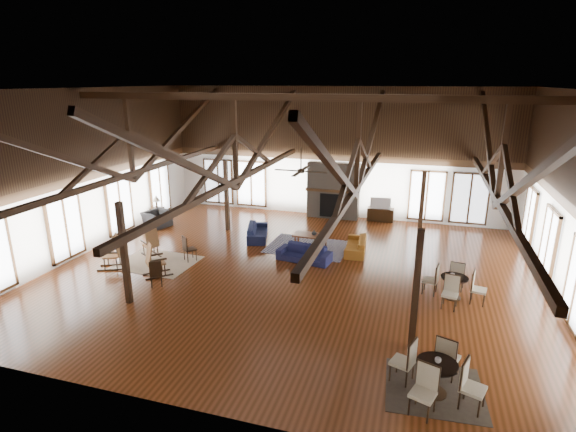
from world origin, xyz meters
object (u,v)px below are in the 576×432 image
(sofa_navy_left, at_px, (258,232))
(sofa_orange, at_px, (356,245))
(cafe_table_near, at_px, (436,373))
(cafe_table_far, at_px, (454,283))
(tv_console, at_px, (380,214))
(armchair, at_px, (157,219))
(coffee_table, at_px, (311,236))
(sofa_navy_front, at_px, (304,253))

(sofa_navy_left, xyz_separation_m, sofa_orange, (4.10, -0.36, -0.01))
(sofa_orange, relative_size, cafe_table_near, 0.94)
(sofa_navy_left, distance_m, cafe_table_far, 8.17)
(sofa_navy_left, height_order, cafe_table_near, cafe_table_near)
(sofa_orange, height_order, tv_console, tv_console)
(cafe_table_near, xyz_separation_m, cafe_table_far, (0.56, 4.64, -0.03))
(armchair, distance_m, cafe_table_near, 14.26)
(sofa_navy_left, relative_size, armchair, 1.78)
(cafe_table_far, height_order, tv_console, cafe_table_far)
(cafe_table_far, bearing_deg, sofa_navy_left, 156.04)
(coffee_table, distance_m, cafe_table_far, 5.90)
(sofa_navy_front, relative_size, armchair, 1.80)
(sofa_navy_front, bearing_deg, armchair, 173.62)
(sofa_navy_left, height_order, armchair, armchair)
(cafe_table_far, relative_size, tv_console, 1.58)
(armchair, height_order, cafe_table_near, cafe_table_near)
(cafe_table_far, distance_m, tv_console, 7.77)
(armchair, bearing_deg, sofa_navy_left, -74.32)
(sofa_orange, relative_size, coffee_table, 1.36)
(sofa_navy_front, distance_m, armchair, 7.55)
(coffee_table, bearing_deg, sofa_navy_left, 173.74)
(sofa_navy_left, relative_size, sofa_orange, 1.03)
(coffee_table, relative_size, cafe_table_near, 0.69)
(sofa_orange, distance_m, tv_console, 4.29)
(sofa_navy_left, bearing_deg, cafe_table_far, -130.62)
(cafe_table_near, relative_size, tv_console, 1.67)
(armchair, relative_size, cafe_table_far, 0.58)
(coffee_table, distance_m, cafe_table_near, 8.85)
(sofa_navy_left, distance_m, sofa_orange, 4.12)
(sofa_navy_front, bearing_deg, tv_console, 78.15)
(cafe_table_near, height_order, tv_console, cafe_table_near)
(sofa_orange, bearing_deg, armchair, -97.68)
(cafe_table_near, height_order, cafe_table_far, cafe_table_near)
(sofa_orange, bearing_deg, coffee_table, -94.08)
(sofa_orange, distance_m, armchair, 8.95)
(cafe_table_near, distance_m, tv_console, 12.08)
(sofa_navy_left, xyz_separation_m, coffee_table, (2.35, -0.37, 0.17))
(cafe_table_near, xyz_separation_m, tv_console, (-2.30, 11.85, -0.21))
(armchair, bearing_deg, cafe_table_near, -107.09)
(coffee_table, distance_m, tv_console, 4.83)
(sofa_navy_front, bearing_deg, cafe_table_near, -45.50)
(sofa_navy_front, relative_size, cafe_table_near, 0.98)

